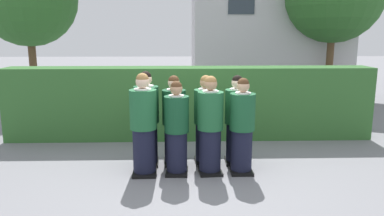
{
  "coord_description": "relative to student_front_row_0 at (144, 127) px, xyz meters",
  "views": [
    {
      "loc": [
        -0.18,
        -5.84,
        2.29
      ],
      "look_at": [
        0.0,
        0.25,
        1.05
      ],
      "focal_mm": 34.96,
      "sensor_mm": 36.0,
      "label": 1
    }
  ],
  "objects": [
    {
      "name": "student_front_row_1",
      "position": [
        0.53,
        0.01,
        -0.06
      ],
      "size": [
        0.4,
        0.46,
        1.54
      ],
      "color": "black",
      "rests_on": "ground"
    },
    {
      "name": "student_rear_row_1",
      "position": [
        0.48,
        0.47,
        -0.05
      ],
      "size": [
        0.41,
        0.48,
        1.57
      ],
      "color": "black",
      "rests_on": "ground"
    },
    {
      "name": "student_front_row_3",
      "position": [
        1.6,
        0.03,
        -0.04
      ],
      "size": [
        0.41,
        0.5,
        1.58
      ],
      "color": "black",
      "rests_on": "ground"
    },
    {
      "name": "student_rear_row_2",
      "position": [
        1.03,
        0.51,
        -0.05
      ],
      "size": [
        0.41,
        0.47,
        1.57
      ],
      "color": "black",
      "rests_on": "ground"
    },
    {
      "name": "student_front_row_2",
      "position": [
        1.08,
        0.02,
        -0.02
      ],
      "size": [
        0.42,
        0.49,
        1.61
      ],
      "color": "black",
      "rests_on": "ground"
    },
    {
      "name": "student_rear_row_3",
      "position": [
        1.57,
        0.48,
        -0.05
      ],
      "size": [
        0.41,
        0.5,
        1.57
      ],
      "color": "black",
      "rests_on": "ground"
    },
    {
      "name": "student_rear_row_0",
      "position": [
        0.01,
        0.47,
        -0.01
      ],
      "size": [
        0.43,
        0.48,
        1.65
      ],
      "color": "black",
      "rests_on": "ground"
    },
    {
      "name": "student_front_row_0",
      "position": [
        0.0,
        0.0,
        0.0
      ],
      "size": [
        0.43,
        0.49,
        1.66
      ],
      "color": "black",
      "rests_on": "ground"
    },
    {
      "name": "ground_plane",
      "position": [
        0.79,
        -0.0,
        -0.79
      ],
      "size": [
        60.0,
        60.0,
        0.0
      ],
      "primitive_type": "plane",
      "color": "slate"
    },
    {
      "name": "hedge",
      "position": [
        0.79,
        2.15,
        -0.02
      ],
      "size": [
        7.84,
        0.7,
        1.55
      ],
      "color": "#33662D",
      "rests_on": "ground"
    }
  ]
}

